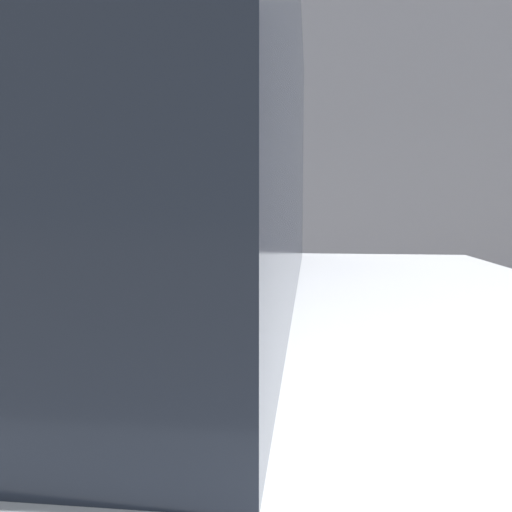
{
  "coord_description": "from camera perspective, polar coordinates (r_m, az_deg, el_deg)",
  "views": [
    {
      "loc": [
        0.01,
        -1.68,
        1.3
      ],
      "look_at": [
        -0.22,
        1.28,
        1.02
      ],
      "focal_mm": 35.0,
      "sensor_mm": 36.0,
      "label": 1
    }
  ],
  "objects": [
    {
      "name": "sidewalk",
      "position": [
        4.08,
        4.12,
        -12.46
      ],
      "size": [
        24.0,
        2.8,
        0.11
      ],
      "color": "#9E9B96",
      "rests_on": "ground_plane"
    },
    {
      "name": "building_facade",
      "position": [
        7.09,
        4.42,
        16.16
      ],
      "size": [
        24.0,
        0.3,
        5.26
      ],
      "color": "gray",
      "rests_on": "ground_plane"
    },
    {
      "name": "parking_meter",
      "position": [
        2.98,
        -0.0,
        1.98
      ],
      "size": [
        0.21,
        0.14,
        1.52
      ],
      "color": "#2D2D30",
      "rests_on": "sidewalk"
    }
  ]
}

